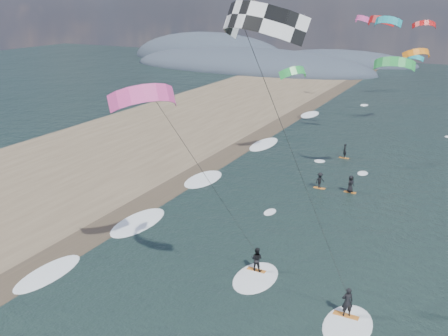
% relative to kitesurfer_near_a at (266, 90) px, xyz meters
% --- Properties ---
extents(wet_sand_strip, '(3.00, 240.00, 0.00)m').
position_rel_kitesurfer_near_a_xyz_m(wet_sand_strip, '(-16.40, 4.58, -13.38)').
color(wet_sand_strip, '#382D23').
rests_on(wet_sand_strip, ground).
extents(coastal_hills, '(80.00, 41.00, 15.00)m').
position_rel_kitesurfer_near_a_xyz_m(coastal_hills, '(-49.24, 102.45, -13.39)').
color(coastal_hills, '#3D4756').
rests_on(coastal_hills, ground).
extents(kitesurfer_near_a, '(7.97, 9.22, 17.33)m').
position_rel_kitesurfer_near_a_xyz_m(kitesurfer_near_a, '(0.00, 0.00, 0.00)').
color(kitesurfer_near_a, '#C97023').
rests_on(kitesurfer_near_a, ground).
extents(kitesurfer_near_b, '(6.78, 9.24, 13.54)m').
position_rel_kitesurfer_near_a_xyz_m(kitesurfer_near_b, '(-5.62, 2.90, -4.75)').
color(kitesurfer_near_b, '#C97023').
rests_on(kitesurfer_near_b, ground).
extents(far_kitesurfers, '(4.23, 11.08, 1.65)m').
position_rel_kitesurfer_near_a_xyz_m(far_kitesurfers, '(-3.13, 25.60, -12.59)').
color(far_kitesurfers, '#C97023').
rests_on(far_kitesurfers, ground).
extents(bg_kite_field, '(14.97, 50.72, 8.91)m').
position_rel_kitesurfer_near_a_xyz_m(bg_kite_field, '(-3.00, 48.65, -1.41)').
color(bg_kite_field, teal).
rests_on(bg_kite_field, ground).
extents(shoreline_surf, '(2.40, 79.40, 0.11)m').
position_rel_kitesurfer_near_a_xyz_m(shoreline_surf, '(-15.20, 9.33, -13.39)').
color(shoreline_surf, white).
rests_on(shoreline_surf, ground).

